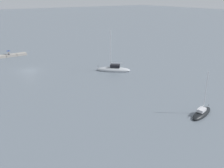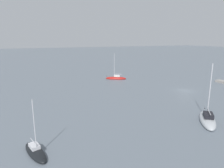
% 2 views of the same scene
% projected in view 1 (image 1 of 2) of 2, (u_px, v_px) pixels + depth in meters
% --- Properties ---
extents(ground_plane, '(500.00, 500.00, 0.00)m').
position_uv_depth(ground_plane, '(29.00, 71.00, 56.17)').
color(ground_plane, slate).
extents(seawall_pier, '(8.34, 1.90, 0.62)m').
position_uv_depth(seawall_pier, '(11.00, 55.00, 68.94)').
color(seawall_pier, gray).
rests_on(seawall_pier, ground_plane).
extents(person_seated_grey_left, '(0.46, 0.65, 0.73)m').
position_uv_depth(person_seated_grey_left, '(9.00, 54.00, 68.27)').
color(person_seated_grey_left, '#1E2333').
rests_on(person_seated_grey_left, seawall_pier).
extents(umbrella_open_navy, '(1.15, 1.15, 1.26)m').
position_uv_depth(umbrella_open_navy, '(8.00, 51.00, 68.15)').
color(umbrella_open_navy, black).
rests_on(umbrella_open_navy, seawall_pier).
extents(sailboat_grey_near, '(7.17, 6.78, 9.42)m').
position_uv_depth(sailboat_grey_near, '(113.00, 69.00, 55.94)').
color(sailboat_grey_near, '#ADB2B7').
rests_on(sailboat_grey_near, ground_plane).
extents(sailboat_black_far, '(5.51, 2.79, 6.74)m').
position_uv_depth(sailboat_black_far, '(202.00, 113.00, 35.72)').
color(sailboat_black_far, black).
rests_on(sailboat_black_far, ground_plane).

